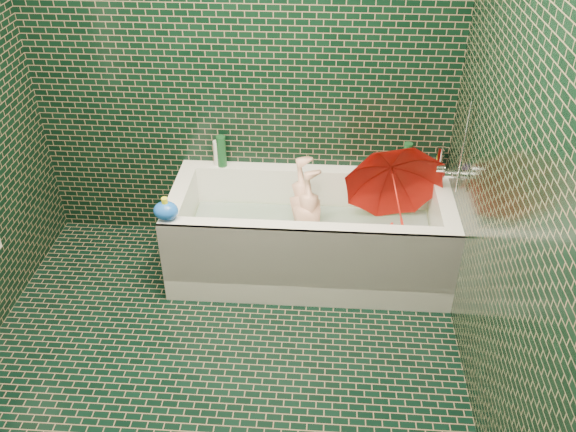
# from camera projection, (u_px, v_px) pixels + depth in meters

# --- Properties ---
(floor) EXTENTS (2.80, 2.80, 0.00)m
(floor) POSITION_uv_depth(u_px,v_px,m) (214.00, 389.00, 3.13)
(floor) COLOR black
(floor) RESTS_ON ground
(wall_back) EXTENTS (2.80, 0.00, 2.80)m
(wall_back) POSITION_uv_depth(u_px,v_px,m) (239.00, 58.00, 3.58)
(wall_back) COLOR black
(wall_back) RESTS_ON floor
(wall_right) EXTENTS (0.00, 2.80, 2.80)m
(wall_right) POSITION_uv_depth(u_px,v_px,m) (525.00, 192.00, 2.35)
(wall_right) COLOR black
(wall_right) RESTS_ON floor
(bathtub) EXTENTS (1.70, 0.75, 0.55)m
(bathtub) POSITION_uv_depth(u_px,v_px,m) (310.00, 242.00, 3.81)
(bathtub) COLOR white
(bathtub) RESTS_ON floor
(bath_mat) EXTENTS (1.35, 0.47, 0.01)m
(bath_mat) POSITION_uv_depth(u_px,v_px,m) (310.00, 248.00, 3.86)
(bath_mat) COLOR green
(bath_mat) RESTS_ON bathtub
(water) EXTENTS (1.48, 0.53, 0.00)m
(water) POSITION_uv_depth(u_px,v_px,m) (310.00, 229.00, 3.78)
(water) COLOR silver
(water) RESTS_ON bathtub
(faucet) EXTENTS (0.18, 0.19, 0.55)m
(faucet) POSITION_uv_depth(u_px,v_px,m) (455.00, 168.00, 3.46)
(faucet) COLOR silver
(faucet) RESTS_ON wall_right
(child) EXTENTS (0.96, 0.56, 0.26)m
(child) POSITION_uv_depth(u_px,v_px,m) (310.00, 229.00, 3.77)
(child) COLOR #E6A990
(child) RESTS_ON bathtub
(umbrella) EXTENTS (0.71, 0.75, 0.75)m
(umbrella) POSITION_uv_depth(u_px,v_px,m) (397.00, 196.00, 3.60)
(umbrella) COLOR red
(umbrella) RESTS_ON bathtub
(soap_bottle_a) EXTENTS (0.12, 0.12, 0.23)m
(soap_bottle_a) POSITION_uv_depth(u_px,v_px,m) (440.00, 175.00, 3.84)
(soap_bottle_a) COLOR white
(soap_bottle_a) RESTS_ON bathtub
(soap_bottle_b) EXTENTS (0.11, 0.11, 0.20)m
(soap_bottle_b) POSITION_uv_depth(u_px,v_px,m) (429.00, 174.00, 3.85)
(soap_bottle_b) COLOR #542079
(soap_bottle_b) RESTS_ON bathtub
(soap_bottle_c) EXTENTS (0.16, 0.16, 0.19)m
(soap_bottle_c) POSITION_uv_depth(u_px,v_px,m) (419.00, 171.00, 3.88)
(soap_bottle_c) COLOR #12421F
(soap_bottle_c) RESTS_ON bathtub
(bottle_right_tall) EXTENTS (0.07, 0.07, 0.20)m
(bottle_right_tall) POSITION_uv_depth(u_px,v_px,m) (407.00, 158.00, 3.81)
(bottle_right_tall) COLOR #12421F
(bottle_right_tall) RESTS_ON bathtub
(bottle_right_pump) EXTENTS (0.06, 0.06, 0.19)m
(bottle_right_pump) POSITION_uv_depth(u_px,v_px,m) (439.00, 161.00, 3.79)
(bottle_right_pump) COLOR silver
(bottle_right_pump) RESTS_ON bathtub
(bottle_left_tall) EXTENTS (0.07, 0.07, 0.21)m
(bottle_left_tall) POSITION_uv_depth(u_px,v_px,m) (221.00, 151.00, 3.87)
(bottle_left_tall) COLOR #12421F
(bottle_left_tall) RESTS_ON bathtub
(bottle_left_short) EXTENTS (0.06, 0.06, 0.17)m
(bottle_left_short) POSITION_uv_depth(u_px,v_px,m) (218.00, 153.00, 3.90)
(bottle_left_short) COLOR white
(bottle_left_short) RESTS_ON bathtub
(rubber_duck) EXTENTS (0.11, 0.09, 0.08)m
(rubber_duck) POSITION_uv_depth(u_px,v_px,m) (411.00, 166.00, 3.85)
(rubber_duck) COLOR yellow
(rubber_duck) RESTS_ON bathtub
(bath_toy) EXTENTS (0.16, 0.15, 0.14)m
(bath_toy) POSITION_uv_depth(u_px,v_px,m) (166.00, 210.00, 3.39)
(bath_toy) COLOR blue
(bath_toy) RESTS_ON bathtub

